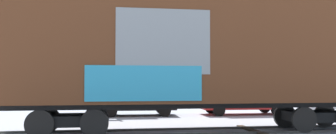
{
  "coord_description": "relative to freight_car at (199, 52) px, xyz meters",
  "views": [
    {
      "loc": [
        -1.7,
        -12.9,
        1.8
      ],
      "look_at": [
        -0.25,
        1.68,
        2.4
      ],
      "focal_mm": 38.9,
      "sensor_mm": 36.0,
      "label": 1
    }
  ],
  "objects": [
    {
      "name": "parked_car_black",
      "position": [
        -2.15,
        6.71,
        -2.01
      ],
      "size": [
        4.09,
        2.02,
        1.78
      ],
      "color": "black",
      "rests_on": "ground_plane"
    },
    {
      "name": "flagpole",
      "position": [
        -3.97,
        11.34,
        3.32
      ],
      "size": [
        1.55,
        0.2,
        9.9
      ],
      "color": "silver",
      "rests_on": "ground_plane"
    },
    {
      "name": "track",
      "position": [
        1.08,
        0.06,
        -2.85
      ],
      "size": [
        59.99,
        5.08,
        0.08
      ],
      "color": "#4C4742",
      "rests_on": "ground_plane"
    },
    {
      "name": "parked_car_red",
      "position": [
        3.66,
        6.76,
        -1.99
      ],
      "size": [
        4.78,
        2.05,
        1.78
      ],
      "color": "#B21E1E",
      "rests_on": "ground_plane"
    },
    {
      "name": "hillside",
      "position": [
        -0.73,
        63.63,
        2.31
      ],
      "size": [
        159.65,
        37.29,
        15.11
      ],
      "color": "silver",
      "rests_on": "ground_plane"
    },
    {
      "name": "ground_plane",
      "position": [
        -0.69,
        0.0,
        -2.89
      ],
      "size": [
        260.0,
        260.0,
        0.0
      ],
      "primitive_type": "plane",
      "color": "#B2B5BC"
    },
    {
      "name": "freight_car",
      "position": [
        0.0,
        0.0,
        0.0
      ],
      "size": [
        13.7,
        3.85,
        5.08
      ],
      "color": "brown",
      "rests_on": "ground_plane"
    }
  ]
}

